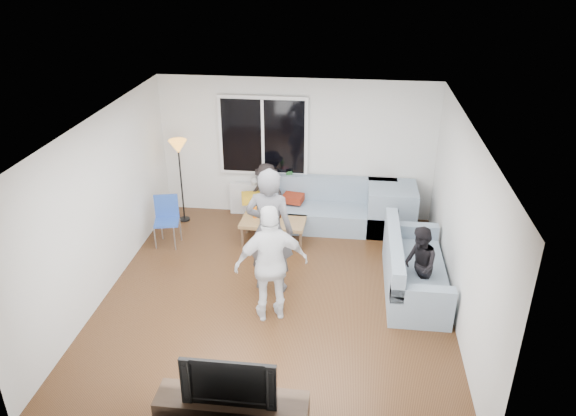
# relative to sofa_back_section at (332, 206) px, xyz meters

# --- Properties ---
(floor) EXTENTS (5.00, 5.50, 0.04)m
(floor) POSITION_rel_sofa_back_section_xyz_m (-0.69, -2.27, -0.45)
(floor) COLOR #56351C
(floor) RESTS_ON ground
(ceiling) EXTENTS (5.00, 5.50, 0.04)m
(ceiling) POSITION_rel_sofa_back_section_xyz_m (-0.69, -2.27, 2.20)
(ceiling) COLOR white
(ceiling) RESTS_ON ground
(wall_back) EXTENTS (5.00, 0.04, 2.60)m
(wall_back) POSITION_rel_sofa_back_section_xyz_m (-0.69, 0.50, 0.88)
(wall_back) COLOR silver
(wall_back) RESTS_ON ground
(wall_front) EXTENTS (5.00, 0.04, 2.60)m
(wall_front) POSITION_rel_sofa_back_section_xyz_m (-0.69, -5.04, 0.88)
(wall_front) COLOR silver
(wall_front) RESTS_ON ground
(wall_left) EXTENTS (0.04, 5.50, 2.60)m
(wall_left) POSITION_rel_sofa_back_section_xyz_m (-3.21, -2.27, 0.88)
(wall_left) COLOR silver
(wall_left) RESTS_ON ground
(wall_right) EXTENTS (0.04, 5.50, 2.60)m
(wall_right) POSITION_rel_sofa_back_section_xyz_m (1.83, -2.27, 0.88)
(wall_right) COLOR silver
(wall_right) RESTS_ON ground
(window_frame) EXTENTS (1.62, 0.06, 1.47)m
(window_frame) POSITION_rel_sofa_back_section_xyz_m (-1.29, 0.42, 1.12)
(window_frame) COLOR white
(window_frame) RESTS_ON wall_back
(window_glass) EXTENTS (1.50, 0.02, 1.35)m
(window_glass) POSITION_rel_sofa_back_section_xyz_m (-1.29, 0.38, 1.12)
(window_glass) COLOR black
(window_glass) RESTS_ON window_frame
(window_mullion) EXTENTS (0.05, 0.03, 1.35)m
(window_mullion) POSITION_rel_sofa_back_section_xyz_m (-1.29, 0.37, 1.12)
(window_mullion) COLOR white
(window_mullion) RESTS_ON window_frame
(radiator) EXTENTS (1.30, 0.12, 0.62)m
(radiator) POSITION_rel_sofa_back_section_xyz_m (-1.29, 0.38, -0.11)
(radiator) COLOR silver
(radiator) RESTS_ON floor
(potted_plant) EXTENTS (0.20, 0.17, 0.32)m
(potted_plant) POSITION_rel_sofa_back_section_xyz_m (-0.83, 0.35, 0.35)
(potted_plant) COLOR #245C29
(potted_plant) RESTS_ON radiator
(vase) EXTENTS (0.18, 0.18, 0.17)m
(vase) POSITION_rel_sofa_back_section_xyz_m (-1.46, 0.35, 0.28)
(vase) COLOR silver
(vase) RESTS_ON radiator
(sofa_back_section) EXTENTS (2.30, 0.85, 0.85)m
(sofa_back_section) POSITION_rel_sofa_back_section_xyz_m (0.00, 0.00, 0.00)
(sofa_back_section) COLOR gray
(sofa_back_section) RESTS_ON floor
(sofa_right_section) EXTENTS (2.00, 0.85, 0.85)m
(sofa_right_section) POSITION_rel_sofa_back_section_xyz_m (1.33, -1.85, 0.00)
(sofa_right_section) COLOR gray
(sofa_right_section) RESTS_ON floor
(sofa_corner) EXTENTS (0.85, 0.85, 0.85)m
(sofa_corner) POSITION_rel_sofa_back_section_xyz_m (1.06, 0.00, 0.00)
(sofa_corner) COLOR gray
(sofa_corner) RESTS_ON floor
(cushion_yellow) EXTENTS (0.44, 0.40, 0.14)m
(cushion_yellow) POSITION_rel_sofa_back_section_xyz_m (-1.45, -0.02, 0.09)
(cushion_yellow) COLOR gold
(cushion_yellow) RESTS_ON sofa_back_section
(cushion_red) EXTENTS (0.41, 0.36, 0.13)m
(cushion_red) POSITION_rel_sofa_back_section_xyz_m (-0.71, 0.06, 0.09)
(cushion_red) COLOR maroon
(cushion_red) RESTS_ON sofa_back_section
(coffee_table) EXTENTS (1.12, 0.65, 0.40)m
(coffee_table) POSITION_rel_sofa_back_section_xyz_m (-0.97, -0.65, -0.22)
(coffee_table) COLOR #A1754E
(coffee_table) RESTS_ON floor
(pitcher) EXTENTS (0.17, 0.17, 0.17)m
(pitcher) POSITION_rel_sofa_back_section_xyz_m (-1.02, -0.65, 0.06)
(pitcher) COLOR maroon
(pitcher) RESTS_ON coffee_table
(side_chair) EXTENTS (0.48, 0.48, 0.86)m
(side_chair) POSITION_rel_sofa_back_section_xyz_m (-2.74, -0.98, 0.01)
(side_chair) COLOR #2548A1
(side_chair) RESTS_ON floor
(floor_lamp) EXTENTS (0.32, 0.32, 1.56)m
(floor_lamp) POSITION_rel_sofa_back_section_xyz_m (-2.74, -0.05, 0.36)
(floor_lamp) COLOR orange
(floor_lamp) RESTS_ON floor
(player_left) EXTENTS (0.75, 0.55, 1.93)m
(player_left) POSITION_rel_sofa_back_section_xyz_m (-0.81, -2.07, 0.54)
(player_left) COLOR #525257
(player_left) RESTS_ON floor
(player_right) EXTENTS (1.07, 0.71, 1.69)m
(player_right) POSITION_rel_sofa_back_section_xyz_m (-0.69, -2.77, 0.42)
(player_right) COLOR silver
(player_right) RESTS_ON floor
(spectator_right) EXTENTS (0.53, 0.63, 1.16)m
(spectator_right) POSITION_rel_sofa_back_section_xyz_m (1.33, -2.14, 0.16)
(spectator_right) COLOR black
(spectator_right) RESTS_ON floor
(spectator_back) EXTENTS (0.83, 0.60, 1.16)m
(spectator_back) POSITION_rel_sofa_back_section_xyz_m (-1.19, 0.03, 0.16)
(spectator_back) COLOR black
(spectator_back) RESTS_ON floor
(tv_console) EXTENTS (1.60, 0.40, 0.44)m
(tv_console) POSITION_rel_sofa_back_section_xyz_m (-0.81, -4.77, -0.20)
(tv_console) COLOR #2F2117
(tv_console) RESTS_ON floor
(television) EXTENTS (0.98, 0.13, 0.56)m
(television) POSITION_rel_sofa_back_section_xyz_m (-0.81, -4.77, 0.30)
(television) COLOR black
(television) RESTS_ON tv_console
(bottle_c) EXTENTS (0.07, 0.07, 0.18)m
(bottle_c) POSITION_rel_sofa_back_section_xyz_m (-0.88, -0.53, 0.07)
(bottle_c) COLOR black
(bottle_c) RESTS_ON coffee_table
(bottle_b) EXTENTS (0.08, 0.08, 0.27)m
(bottle_b) POSITION_rel_sofa_back_section_xyz_m (-1.10, -0.80, 0.11)
(bottle_b) COLOR #1C9A1E
(bottle_b) RESTS_ON coffee_table
(bottle_a) EXTENTS (0.07, 0.07, 0.21)m
(bottle_a) POSITION_rel_sofa_back_section_xyz_m (-1.30, -0.58, 0.08)
(bottle_a) COLOR orange
(bottle_a) RESTS_ON coffee_table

